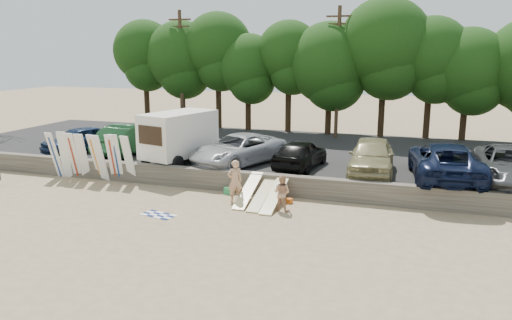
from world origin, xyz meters
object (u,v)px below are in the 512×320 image
object	(u,v)px
beachgoer_b	(282,193)
car_0	(79,139)
car_1	(132,138)
car_3	(300,154)
car_6	(512,166)
box_trailer	(179,134)
car_4	(371,156)
car_2	(238,150)
beachgoer_a	(235,181)
cooler	(229,191)
car_5	(445,162)

from	to	relation	value
beachgoer_b	car_0	bearing A→B (deg)	-7.92
car_0	car_1	xyz separation A→B (m)	(3.17, 0.77, 0.11)
car_1	car_3	world-z (taller)	car_1
car_0	car_3	distance (m)	13.71
car_0	car_6	bearing A→B (deg)	21.08
box_trailer	car_3	distance (m)	6.78
car_4	beachgoer_b	bearing A→B (deg)	-126.01
car_3	beachgoer_b	distance (m)	5.13
car_6	car_2	bearing A→B (deg)	-179.96
beachgoer_a	car_2	bearing A→B (deg)	-111.49
car_3	box_trailer	bearing A→B (deg)	11.33
box_trailer	car_0	size ratio (longest dim) A/B	1.04
car_2	car_4	world-z (taller)	car_4
box_trailer	car_4	size ratio (longest dim) A/B	0.89
beachgoer_b	cooler	world-z (taller)	beachgoer_b
beachgoer_a	cooler	world-z (taller)	beachgoer_a
car_2	cooler	bearing A→B (deg)	-55.22
car_0	car_3	world-z (taller)	car_0
car_1	cooler	distance (m)	9.02
car_1	beachgoer_b	xyz separation A→B (m)	(10.93, -5.83, -0.79)
car_0	car_2	size ratio (longest dim) A/B	0.78
car_0	cooler	xyz separation A→B (m)	(11.02, -3.42, -1.31)
car_5	beachgoer_a	bearing A→B (deg)	19.82
car_3	car_6	xyz separation A→B (m)	(9.92, -0.09, 0.09)
box_trailer	car_1	xyz separation A→B (m)	(-3.83, 1.32, -0.66)
box_trailer	car_5	size ratio (longest dim) A/B	0.73
car_5	car_6	size ratio (longest dim) A/B	1.05
car_5	beachgoer_b	distance (m)	8.27
car_1	car_5	world-z (taller)	car_5
car_0	car_1	world-z (taller)	car_1
box_trailer	car_5	world-z (taller)	box_trailer
box_trailer	cooler	xyz separation A→B (m)	(4.02, -2.87, -2.08)
car_3	cooler	bearing A→B (deg)	58.41
car_5	car_4	bearing A→B (deg)	-7.54
car_1	car_6	bearing A→B (deg)	-176.59
car_0	car_3	xyz separation A→B (m)	(13.71, 0.01, -0.00)
car_6	car_0	bearing A→B (deg)	179.63
car_1	beachgoer_a	xyz separation A→B (m)	(8.59, -5.27, -0.61)
box_trailer	car_0	bearing A→B (deg)	-169.47
car_3	cooler	size ratio (longest dim) A/B	11.88
box_trailer	car_4	xyz separation A→B (m)	(10.34, 0.45, -0.64)
car_5	beachgoer_b	size ratio (longest dim) A/B	4.10
car_2	cooler	distance (m)	3.63
car_2	car_3	bearing A→B (deg)	24.97
car_3	beachgoer_b	xyz separation A→B (m)	(0.39, -5.07, -0.68)
car_4	car_6	size ratio (longest dim) A/B	0.85
beachgoer_b	cooler	size ratio (longest dim) A/B	4.16
car_5	beachgoer_a	world-z (taller)	car_5
car_0	car_4	bearing A→B (deg)	20.93
car_2	car_5	xyz separation A→B (m)	(10.45, -0.09, 0.09)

